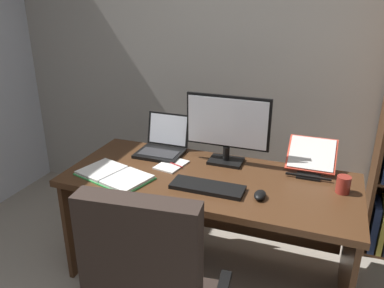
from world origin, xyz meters
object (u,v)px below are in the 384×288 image
object	(u,v)px
keyboard	(207,187)
open_binder	(114,175)
notepad	(171,165)
computer_mouse	(260,195)
pen	(174,164)
desk	(213,199)
coffee_mug	(343,185)
reading_stand_with_book	(311,157)
laptop	(163,145)
monitor	(227,129)

from	to	relation	value
keyboard	open_binder	xyz separation A→B (m)	(-0.58, -0.05, -0.00)
open_binder	notepad	bearing A→B (deg)	62.05
computer_mouse	pen	distance (m)	0.64
open_binder	pen	xyz separation A→B (m)	(0.28, 0.27, 0.00)
desk	coffee_mug	distance (m)	0.79
pen	reading_stand_with_book	bearing A→B (deg)	16.30
laptop	coffee_mug	size ratio (longest dim) A/B	3.12
laptop	notepad	distance (m)	0.23
pen	coffee_mug	distance (m)	1.02
desk	open_binder	world-z (taller)	open_binder
open_binder	coffee_mug	bearing A→B (deg)	28.03
notepad	coffee_mug	size ratio (longest dim) A/B	2.13
reading_stand_with_book	notepad	world-z (taller)	reading_stand_with_book
desk	open_binder	xyz separation A→B (m)	(-0.54, -0.27, 0.21)
reading_stand_with_book	pen	size ratio (longest dim) A/B	2.11
desk	keyboard	size ratio (longest dim) A/B	4.18
reading_stand_with_book	coffee_mug	bearing A→B (deg)	-50.74
pen	coffee_mug	world-z (taller)	coffee_mug
monitor	reading_stand_with_book	distance (m)	0.55
laptop	keyboard	world-z (taller)	laptop
keyboard	reading_stand_with_book	world-z (taller)	reading_stand_with_book
pen	keyboard	bearing A→B (deg)	-36.57
reading_stand_with_book	notepad	distance (m)	0.88
coffee_mug	reading_stand_with_book	bearing A→B (deg)	129.26
desk	monitor	size ratio (longest dim) A/B	3.22
pen	coffee_mug	size ratio (longest dim) A/B	1.42
computer_mouse	open_binder	xyz separation A→B (m)	(-0.88, -0.05, -0.01)
computer_mouse	coffee_mug	world-z (taller)	coffee_mug
notepad	pen	world-z (taller)	pen
pen	notepad	bearing A→B (deg)	180.00
keyboard	open_binder	world-z (taller)	same
open_binder	notepad	size ratio (longest dim) A/B	2.41
laptop	computer_mouse	bearing A→B (deg)	-27.75
keyboard	coffee_mug	distance (m)	0.76
monitor	keyboard	world-z (taller)	monitor
computer_mouse	coffee_mug	xyz separation A→B (m)	(0.42, 0.22, 0.03)
reading_stand_with_book	coffee_mug	world-z (taller)	reading_stand_with_book
keyboard	coffee_mug	size ratio (longest dim) A/B	4.26
keyboard	pen	distance (m)	0.37
coffee_mug	open_binder	bearing A→B (deg)	-168.06
reading_stand_with_book	notepad	xyz separation A→B (m)	(-0.84, -0.24, -0.08)
open_binder	coffee_mug	world-z (taller)	coffee_mug
desk	computer_mouse	size ratio (longest dim) A/B	16.90
laptop	reading_stand_with_book	size ratio (longest dim) A/B	1.04
keyboard	pen	bearing A→B (deg)	143.43
monitor	desk	bearing A→B (deg)	-101.78
open_binder	coffee_mug	size ratio (longest dim) A/B	5.14
laptop	open_binder	world-z (taller)	laptop
reading_stand_with_book	pen	world-z (taller)	reading_stand_with_book
pen	coffee_mug	bearing A→B (deg)	0.25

